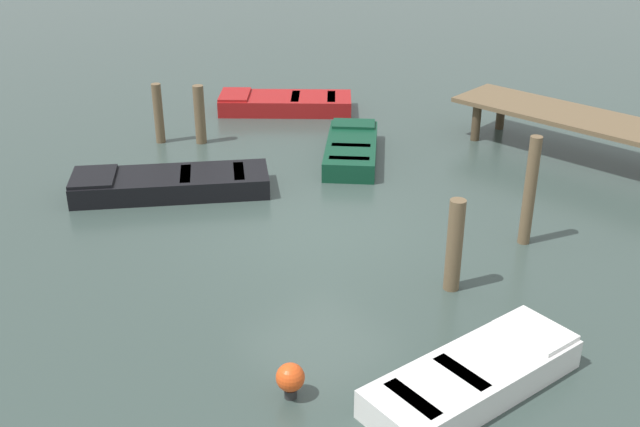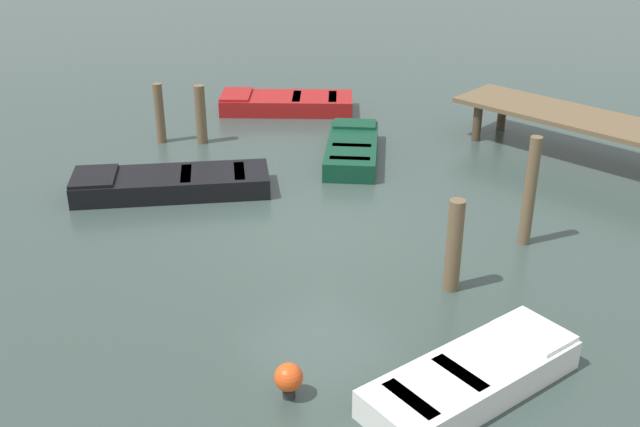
% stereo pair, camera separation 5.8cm
% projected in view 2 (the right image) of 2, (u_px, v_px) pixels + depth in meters
% --- Properties ---
extents(ground_plane, '(80.00, 80.00, 0.00)m').
position_uv_depth(ground_plane, '(320.00, 231.00, 13.59)').
color(ground_plane, '#33423D').
extents(dock_segment, '(5.79, 2.13, 0.95)m').
position_uv_depth(dock_segment, '(584.00, 122.00, 16.38)').
color(dock_segment, brown).
rests_on(dock_segment, ground_plane).
extents(rowboat_black, '(3.07, 3.79, 0.46)m').
position_uv_depth(rowboat_black, '(170.00, 183.00, 15.00)').
color(rowboat_black, black).
rests_on(rowboat_black, ground_plane).
extents(rowboat_red, '(3.15, 3.28, 0.46)m').
position_uv_depth(rowboat_red, '(286.00, 103.00, 19.62)').
color(rowboat_red, maroon).
rests_on(rowboat_red, ground_plane).
extents(rowboat_white, '(1.23, 3.04, 0.46)m').
position_uv_depth(rowboat_white, '(473.00, 377.00, 9.54)').
color(rowboat_white, silver).
rests_on(rowboat_white, ground_plane).
extents(rowboat_dark_green, '(2.68, 2.72, 0.46)m').
position_uv_depth(rowboat_dark_green, '(352.00, 149.00, 16.65)').
color(rowboat_dark_green, '#0C3823').
rests_on(rowboat_dark_green, ground_plane).
extents(mooring_piling_near_left, '(0.21, 0.21, 1.37)m').
position_uv_depth(mooring_piling_near_left, '(160.00, 113.00, 17.38)').
color(mooring_piling_near_left, brown).
rests_on(mooring_piling_near_left, ground_plane).
extents(mooring_piling_far_left, '(0.24, 0.24, 1.34)m').
position_uv_depth(mooring_piling_far_left, '(201.00, 114.00, 17.35)').
color(mooring_piling_far_left, brown).
rests_on(mooring_piling_far_left, ground_plane).
extents(mooring_piling_far_right, '(0.24, 0.24, 1.50)m').
position_uv_depth(mooring_piling_far_right, '(454.00, 246.00, 11.52)').
color(mooring_piling_far_right, brown).
rests_on(mooring_piling_far_right, ground_plane).
extents(mooring_piling_near_right, '(0.20, 0.20, 1.93)m').
position_uv_depth(mooring_piling_near_right, '(530.00, 192.00, 12.79)').
color(mooring_piling_near_right, brown).
rests_on(mooring_piling_near_right, ground_plane).
extents(marker_buoy, '(0.36, 0.36, 0.48)m').
position_uv_depth(marker_buoy, '(289.00, 378.00, 9.40)').
color(marker_buoy, '#262626').
rests_on(marker_buoy, ground_plane).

